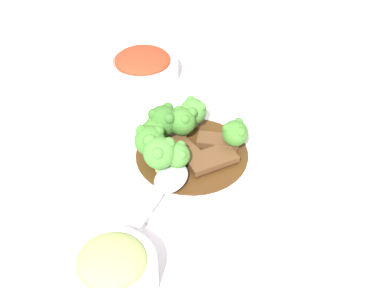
% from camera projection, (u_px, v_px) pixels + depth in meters
% --- Properties ---
extents(ground_plane, '(4.00, 4.00, 0.00)m').
position_uv_depth(ground_plane, '(192.00, 162.00, 0.76)').
color(ground_plane, silver).
extents(main_plate, '(0.26, 0.26, 0.02)m').
position_uv_depth(main_plate, '(192.00, 157.00, 0.75)').
color(main_plate, white).
rests_on(main_plate, ground_plane).
extents(beef_strip_0, '(0.07, 0.04, 0.01)m').
position_uv_depth(beef_strip_0, '(212.00, 159.00, 0.73)').
color(beef_strip_0, brown).
rests_on(beef_strip_0, main_plate).
extents(beef_strip_1, '(0.04, 0.07, 0.01)m').
position_uv_depth(beef_strip_1, '(187.00, 151.00, 0.74)').
color(beef_strip_1, brown).
rests_on(beef_strip_1, main_plate).
extents(beef_strip_2, '(0.06, 0.05, 0.01)m').
position_uv_depth(beef_strip_2, '(217.00, 140.00, 0.76)').
color(beef_strip_2, brown).
rests_on(beef_strip_2, main_plate).
extents(broccoli_floret_0, '(0.04, 0.04, 0.05)m').
position_uv_depth(broccoli_floret_0, '(184.00, 120.00, 0.75)').
color(broccoli_floret_0, '#7FA84C').
rests_on(broccoli_floret_0, main_plate).
extents(broccoli_floret_1, '(0.03, 0.03, 0.04)m').
position_uv_depth(broccoli_floret_1, '(177.00, 155.00, 0.71)').
color(broccoli_floret_1, '#7FA84C').
rests_on(broccoli_floret_1, main_plate).
extents(broccoli_floret_2, '(0.04, 0.04, 0.05)m').
position_uv_depth(broccoli_floret_2, '(193.00, 111.00, 0.77)').
color(broccoli_floret_2, '#8EB756').
rests_on(broccoli_floret_2, main_plate).
extents(broccoli_floret_3, '(0.04, 0.04, 0.05)m').
position_uv_depth(broccoli_floret_3, '(150.00, 140.00, 0.72)').
color(broccoli_floret_3, '#8EB756').
rests_on(broccoli_floret_3, main_plate).
extents(broccoli_floret_4, '(0.04, 0.04, 0.05)m').
position_uv_depth(broccoli_floret_4, '(235.00, 133.00, 0.74)').
color(broccoli_floret_4, '#7FA84C').
rests_on(broccoli_floret_4, main_plate).
extents(broccoli_floret_5, '(0.03, 0.03, 0.04)m').
position_uv_depth(broccoli_floret_5, '(153.00, 131.00, 0.74)').
color(broccoli_floret_5, '#7FA84C').
rests_on(broccoli_floret_5, main_plate).
extents(broccoli_floret_6, '(0.04, 0.04, 0.05)m').
position_uv_depth(broccoli_floret_6, '(160.00, 153.00, 0.70)').
color(broccoli_floret_6, '#8EB756').
rests_on(broccoli_floret_6, main_plate).
extents(broccoli_floret_7, '(0.04, 0.04, 0.05)m').
position_uv_depth(broccoli_floret_7, '(164.00, 120.00, 0.75)').
color(broccoli_floret_7, '#7FA84C').
rests_on(broccoli_floret_7, main_plate).
extents(serving_spoon, '(0.18, 0.16, 0.01)m').
position_uv_depth(serving_spoon, '(164.00, 188.00, 0.69)').
color(serving_spoon, silver).
rests_on(serving_spoon, main_plate).
extents(side_bowl_kimchi, '(0.12, 0.12, 0.05)m').
position_uv_depth(side_bowl_kimchi, '(143.00, 66.00, 0.90)').
color(side_bowl_kimchi, white).
rests_on(side_bowl_kimchi, ground_plane).
extents(side_bowl_appetizer, '(0.10, 0.10, 0.06)m').
position_uv_depth(side_bowl_appetizer, '(113.00, 269.00, 0.59)').
color(side_bowl_appetizer, white).
rests_on(side_bowl_appetizer, ground_plane).
extents(sauce_dish, '(0.07, 0.07, 0.01)m').
position_uv_depth(sauce_dish, '(333.00, 139.00, 0.79)').
color(sauce_dish, white).
rests_on(sauce_dish, ground_plane).
extents(paper_napkin, '(0.11, 0.07, 0.01)m').
position_uv_depth(paper_napkin, '(342.00, 166.00, 0.75)').
color(paper_napkin, white).
rests_on(paper_napkin, ground_plane).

